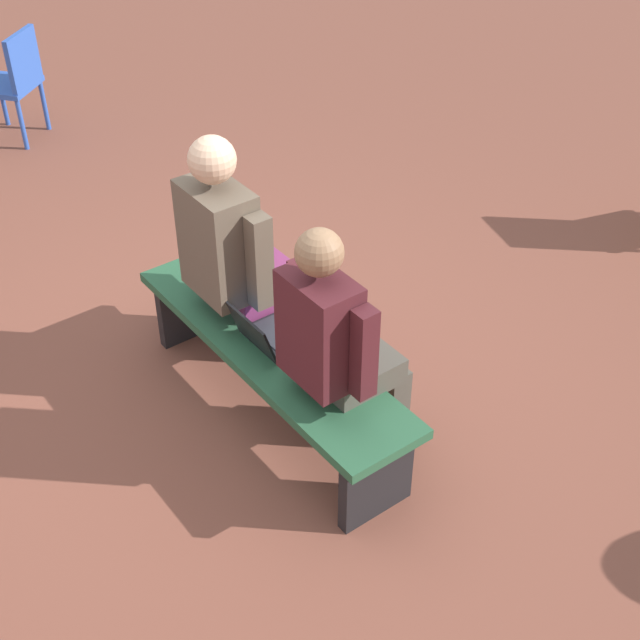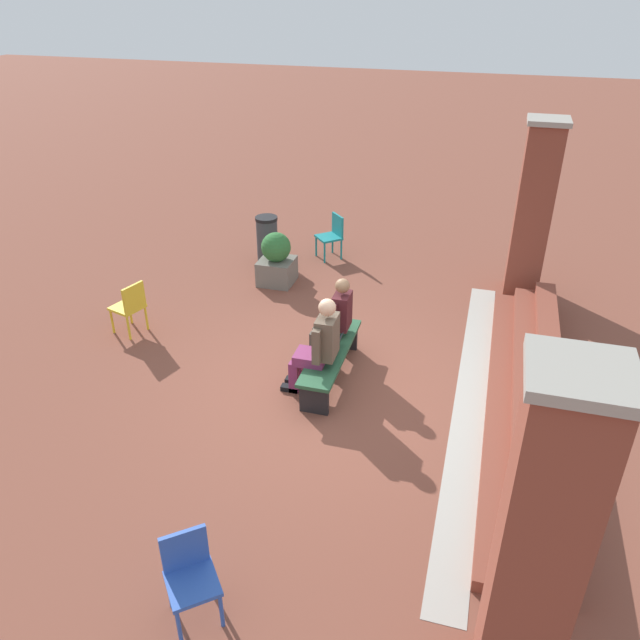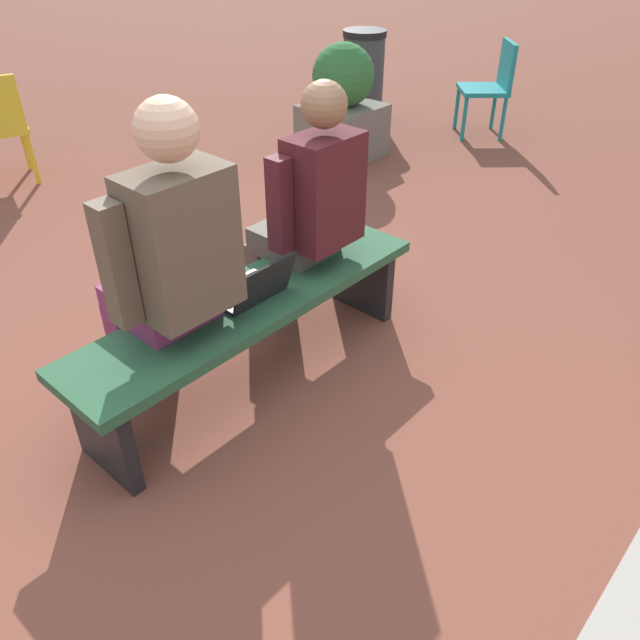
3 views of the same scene
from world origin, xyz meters
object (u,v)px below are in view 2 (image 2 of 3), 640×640
Objects in this scene: bench at (331,356)px; litter_bin at (267,238)px; person_student at (335,318)px; plastic_chair_by_pillar at (190,572)px; laptop at (332,347)px; plastic_chair_far_right at (130,305)px; planter at (276,260)px; person_adult at (319,344)px; plastic_chair_near_bench_right at (332,234)px.

bench is 2.09× the size of litter_bin.
plastic_chair_by_pillar is (4.19, -0.16, -0.22)m from person_student.
litter_bin is at bearing -148.02° from laptop.
litter_bin reaches higher than plastic_chair_far_right.
laptop is at bearing 31.98° from litter_bin.
litter_bin is (-3.10, -2.13, -0.27)m from person_student.
bench is 2.14× the size of plastic_chair_far_right.
person_student reaches higher than bench.
person_student reaches higher than plastic_chair_far_right.
person_student is 3.77m from litter_bin.
plastic_chair_by_pillar reaches higher than laptop.
bench is 1.91× the size of planter.
person_adult is 1.48× the size of planter.
laptop is 4.17m from litter_bin.
person_adult is 3.39m from planter.
bench is at bearing -113.91° from laptop.
plastic_chair_by_pillar is at bearing -3.49° from bench.
plastic_chair_near_bench_right and plastic_chair_by_pillar have the same top height.
plastic_chair_far_right is at bearing -96.27° from laptop.
person_adult is at bearing 12.54° from plastic_chair_near_bench_right.
bench is 2.14× the size of plastic_chair_by_pillar.
plastic_chair_near_bench_right is (-3.98, -1.03, 0.13)m from bench.
person_student reaches higher than plastic_chair_by_pillar.
plastic_chair_near_bench_right reaches higher than bench.
person_student is at bearing 15.28° from plastic_chair_near_bench_right.
bench is at bearing 83.80° from plastic_chair_far_right.
person_adult reaches higher than plastic_chair_by_pillar.
litter_bin is at bearing -151.28° from person_adult.
person_adult is 1.66× the size of plastic_chair_far_right.
plastic_chair_far_right is at bearing -34.14° from planter.
person_adult is 4.44m from litter_bin.
litter_bin is at bearing -150.93° from planter.
litter_bin reaches higher than plastic_chair_by_pillar.
laptop is at bearing 66.09° from bench.
laptop is at bearing 9.86° from person_student.
plastic_chair_near_bench_right is (-3.55, -0.97, -0.22)m from person_student.
person_student reaches higher than laptop.
plastic_chair_near_bench_right is 7.78m from plastic_chair_by_pillar.
person_student is 0.94× the size of person_adult.
planter is at bearing 145.86° from plastic_chair_far_right.
planter is at bearing -25.67° from plastic_chair_near_bench_right.
person_student is 4.07× the size of laptop.
plastic_chair_near_bench_right is at bearing -165.31° from laptop.
person_adult is 1.66× the size of plastic_chair_by_pillar.
plastic_chair_near_bench_right and plastic_chair_far_right have the same top height.
plastic_chair_by_pillar is 5.09m from plastic_chair_far_right.
person_adult is 3.24m from plastic_chair_far_right.
laptop is at bearing 83.73° from plastic_chair_far_right.
bench is 2.14× the size of plastic_chair_near_bench_right.
person_student is at bearing -170.14° from laptop.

